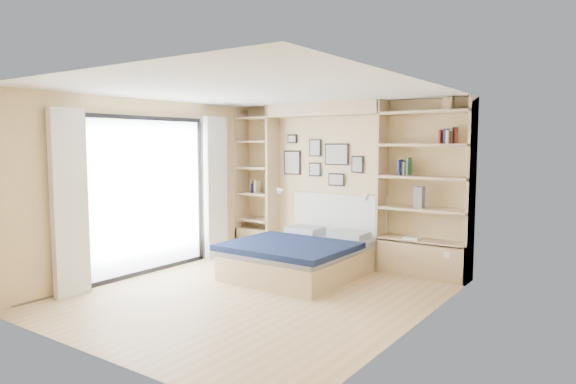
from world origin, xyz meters
The scene contains 8 objects.
ground centered at (0.00, 0.00, 0.00)m, with size 4.50×4.50×0.00m, color tan.
room_shell centered at (-0.39, 1.52, 1.08)m, with size 4.50×4.50×4.50m.
bed centered at (-0.10, 1.18, 0.27)m, with size 1.66×2.09×1.07m.
photo_gallery centered at (-0.45, 2.22, 1.60)m, with size 1.48×0.02×0.82m.
reading_lamps centered at (-0.30, 2.00, 1.10)m, with size 1.92×0.12×0.15m.
shelf_decor centered at (1.05, 2.07, 1.68)m, with size 3.49×0.23×2.03m.
deck centered at (-3.60, 0.00, 0.00)m, with size 3.20×4.00×0.05m, color #6B614F.
deck_chair centered at (-3.79, -0.12, 0.34)m, with size 0.61×0.81×0.72m.
Camera 1 is at (3.86, -4.86, 1.88)m, focal length 32.00 mm.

